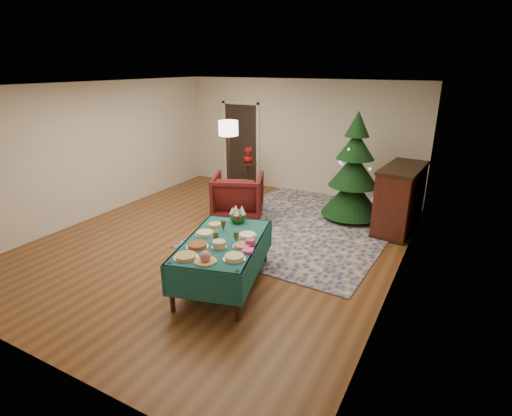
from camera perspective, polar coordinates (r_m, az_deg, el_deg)
The scene contains 25 objects.
room_shell at distance 6.80m, azimuth -5.41°, elevation 5.64°, with size 7.00×7.00×7.00m.
doorway at distance 10.56m, azimuth -2.14°, elevation 9.41°, with size 1.08×0.04×2.16m.
rug at distance 7.93m, azimuth 7.03°, elevation -2.51°, with size 3.20×4.20×0.02m, color #151D52.
buffet_table at distance 5.66m, azimuth -4.71°, elevation -5.89°, with size 1.47×1.99×0.69m.
platter_0 at distance 5.17m, azimuth -9.99°, elevation -6.83°, with size 0.31×0.31×0.04m.
platter_1 at distance 5.01m, azimuth -7.25°, elevation -7.04°, with size 0.28×0.28×0.15m.
platter_2 at distance 5.06m, azimuth -3.11°, elevation -7.06°, with size 0.29×0.29×0.06m.
platter_3 at distance 5.44m, azimuth -8.39°, elevation -5.30°, with size 0.30×0.30×0.05m.
platter_4 at distance 5.38m, azimuth -5.30°, elevation -5.20°, with size 0.21×0.21×0.09m.
platter_5 at distance 5.39m, azimuth -1.99°, elevation -5.38°, with size 0.26×0.26×0.04m.
platter_6 at distance 5.79m, azimuth -7.28°, elevation -3.62°, with size 0.28×0.28×0.05m.
platter_7 at distance 5.70m, azimuth -1.25°, elevation -3.90°, with size 0.28×0.28×0.04m.
platter_8 at distance 6.09m, azimuth -5.93°, elevation -2.40°, with size 0.23×0.23×0.04m.
goblet_0 at distance 5.89m, azimuth -4.70°, elevation -2.45°, with size 0.07×0.07×0.16m.
goblet_1 at distance 5.49m, azimuth -2.83°, elevation -4.14°, with size 0.07×0.07×0.16m.
goblet_2 at distance 5.50m, azimuth -5.74°, elevation -4.14°, with size 0.07×0.07×0.16m.
napkin_stack at distance 5.24m, azimuth -1.19°, elevation -6.12°, with size 0.14×0.14×0.04m, color #F343C8.
gift_box at distance 5.41m, azimuth -0.81°, elevation -4.95°, with size 0.11×0.11×0.09m, color #D73B83.
centerpiece at distance 6.16m, azimuth -2.60°, elevation -1.02°, with size 0.25×0.25×0.29m.
armchair at distance 8.18m, azimuth -2.60°, elevation 2.02°, with size 0.98×0.92×1.01m, color #4B1110.
floor_lamp at distance 9.20m, azimuth -3.96°, elevation 10.64°, with size 0.44×0.44×1.82m.
side_table at distance 9.84m, azimuth -1.12°, elevation 4.28°, with size 0.42×0.42×0.75m.
potted_plant at distance 9.72m, azimuth -1.14°, elevation 7.10°, with size 0.22×0.39×0.22m, color #A60B0E.
christmas_tree at distance 8.20m, azimuth 13.79°, elevation 4.97°, with size 1.20×1.20×2.19m.
piano at distance 7.99m, azimuth 19.83°, elevation 1.16°, with size 0.79×1.49×1.25m.
Camera 1 is at (3.68, -5.47, 3.01)m, focal length 28.00 mm.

